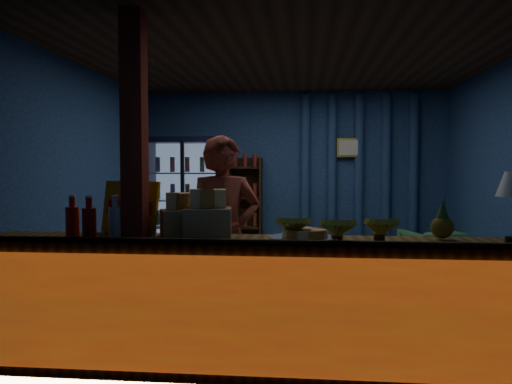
{
  "coord_description": "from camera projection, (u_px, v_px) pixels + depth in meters",
  "views": [
    {
      "loc": [
        0.19,
        -5.45,
        1.48
      ],
      "look_at": [
        -0.32,
        -0.2,
        1.2
      ],
      "focal_mm": 35.0,
      "sensor_mm": 36.0,
      "label": 1
    }
  ],
  "objects": [
    {
      "name": "snack_box_left",
      "position": [
        208.0,
        221.0,
        3.66
      ],
      "size": [
        0.37,
        0.32,
        0.36
      ],
      "color": "#AB8452",
      "rests_on": "counter"
    },
    {
      "name": "banana_bunches",
      "position": [
        337.0,
        228.0,
        3.49
      ],
      "size": [
        0.88,
        0.33,
        0.19
      ],
      "color": "gold",
      "rests_on": "counter"
    },
    {
      "name": "room_walls",
      "position": [
        287.0,
        158.0,
        5.43
      ],
      "size": [
        4.6,
        4.6,
        4.6
      ],
      "color": "navy",
      "rests_on": "ground"
    },
    {
      "name": "beverage_cooler",
      "position": [
        189.0,
        202.0,
        7.51
      ],
      "size": [
        1.2,
        0.62,
        1.9
      ],
      "color": "black",
      "rests_on": "ground"
    },
    {
      "name": "bottle_shelf",
      "position": [
        246.0,
        211.0,
        7.58
      ],
      "size": [
        0.5,
        0.28,
        1.6
      ],
      "color": "#321F10",
      "rests_on": "ground"
    },
    {
      "name": "side_table",
      "position": [
        319.0,
        253.0,
        6.91
      ],
      "size": [
        0.7,
        0.62,
        0.63
      ],
      "color": "#321F10",
      "rests_on": "ground"
    },
    {
      "name": "green_chair",
      "position": [
        431.0,
        252.0,
        6.74
      ],
      "size": [
        0.84,
        0.86,
        0.62
      ],
      "primitive_type": "imported",
      "rotation": [
        0.0,
        0.0,
        3.46
      ],
      "color": "#5FBE65",
      "rests_on": "ground"
    },
    {
      "name": "snack_box_centre",
      "position": [
        183.0,
        221.0,
        3.73
      ],
      "size": [
        0.38,
        0.35,
        0.33
      ],
      "color": "#AB8452",
      "rests_on": "counter"
    },
    {
      "name": "pineapple",
      "position": [
        442.0,
        224.0,
        3.57
      ],
      "size": [
        0.16,
        0.16,
        0.28
      ],
      "color": "olive",
      "rests_on": "counter"
    },
    {
      "name": "ground",
      "position": [
        287.0,
        300.0,
        5.51
      ],
      "size": [
        4.6,
        4.6,
        0.0
      ],
      "primitive_type": "plane",
      "color": "#515154",
      "rests_on": "ground"
    },
    {
      "name": "curtain_folds",
      "position": [
        359.0,
        178.0,
        7.47
      ],
      "size": [
        1.74,
        0.14,
        2.5
      ],
      "color": "navy",
      "rests_on": "room_walls"
    },
    {
      "name": "yellow_sign",
      "position": [
        130.0,
        207.0,
        3.89
      ],
      "size": [
        0.52,
        0.27,
        0.41
      ],
      "color": "#D6980B",
      "rests_on": "counter"
    },
    {
      "name": "shopkeeper",
      "position": [
        224.0,
        237.0,
        4.25
      ],
      "size": [
        0.73,
        0.6,
        1.74
      ],
      "primitive_type": "imported",
      "rotation": [
        0.0,
        0.0,
        0.33
      ],
      "color": "#963A29",
      "rests_on": "ground"
    },
    {
      "name": "counter",
      "position": [
        278.0,
        305.0,
        3.59
      ],
      "size": [
        4.4,
        0.57,
        0.99
      ],
      "color": "brown",
      "rests_on": "ground"
    },
    {
      "name": "support_post",
      "position": [
        135.0,
        190.0,
        3.65
      ],
      "size": [
        0.16,
        0.16,
        2.6
      ],
      "primitive_type": "cube",
      "color": "maroon",
      "rests_on": "ground"
    },
    {
      "name": "framed_picture",
      "position": [
        349.0,
        148.0,
        7.42
      ],
      "size": [
        0.36,
        0.04,
        0.28
      ],
      "color": "gold",
      "rests_on": "room_walls"
    },
    {
      "name": "soda_bottles",
      "position": [
        92.0,
        221.0,
        3.61
      ],
      "size": [
        0.42,
        0.18,
        0.32
      ],
      "color": "red",
      "rests_on": "counter"
    },
    {
      "name": "pastry_tray",
      "position": [
        304.0,
        237.0,
        3.52
      ],
      "size": [
        0.5,
        0.5,
        0.08
      ],
      "color": "silver",
      "rests_on": "counter"
    }
  ]
}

